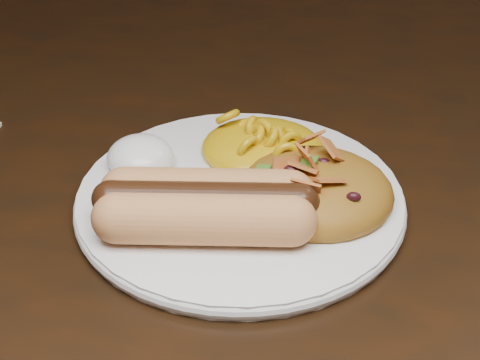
# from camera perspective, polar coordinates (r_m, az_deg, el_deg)

# --- Properties ---
(table) EXTENTS (1.60, 0.90, 0.75)m
(table) POSITION_cam_1_polar(r_m,az_deg,el_deg) (0.61, 5.50, -5.47)
(table) COLOR black
(table) RESTS_ON floor
(plate) EXTENTS (0.25, 0.25, 0.01)m
(plate) POSITION_cam_1_polar(r_m,az_deg,el_deg) (0.50, 0.00, -1.50)
(plate) COLOR white
(plate) RESTS_ON table
(hotdog) EXTENTS (0.12, 0.08, 0.03)m
(hotdog) POSITION_cam_1_polar(r_m,az_deg,el_deg) (0.45, -2.69, -1.91)
(hotdog) COLOR tan
(hotdog) RESTS_ON plate
(mac_and_cheese) EXTENTS (0.10, 0.10, 0.03)m
(mac_and_cheese) POSITION_cam_1_polar(r_m,az_deg,el_deg) (0.53, 1.84, 3.66)
(mac_and_cheese) COLOR gold
(mac_and_cheese) RESTS_ON plate
(sour_cream) EXTENTS (0.05, 0.05, 0.03)m
(sour_cream) POSITION_cam_1_polar(r_m,az_deg,el_deg) (0.52, -7.78, 2.33)
(sour_cream) COLOR white
(sour_cream) RESTS_ON plate
(taco_salad) EXTENTS (0.10, 0.10, 0.05)m
(taco_salad) POSITION_cam_1_polar(r_m,az_deg,el_deg) (0.48, 5.98, 0.14)
(taco_salad) COLOR #B74009
(taco_salad) RESTS_ON plate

